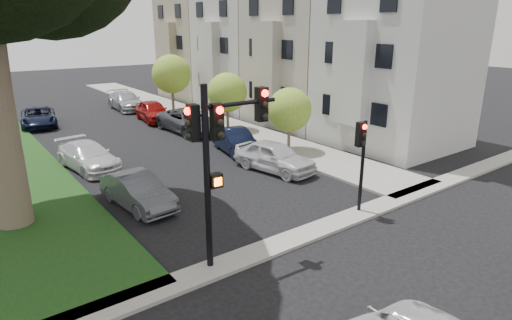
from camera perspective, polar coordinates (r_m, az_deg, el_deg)
ground at (r=14.05m, az=12.59°, el=-12.81°), size 140.00×140.00×0.00m
sidewalk_right at (r=36.26m, az=-9.47°, el=6.28°), size 3.50×44.00×0.12m
sidewalk_cross at (r=15.21m, az=6.86°, el=-9.75°), size 60.00×1.00×0.12m
house_a at (r=26.94m, az=18.49°, el=16.55°), size 7.70×7.55×15.97m
house_b at (r=31.89m, az=7.00°, el=17.30°), size 7.70×7.55×15.97m
house_c at (r=37.70m, az=-1.22°, el=17.44°), size 7.70×7.55×15.97m
house_d at (r=44.02m, az=-7.17°, el=17.33°), size 7.70×7.55×15.97m
small_tree_a at (r=24.19m, az=4.48°, el=6.70°), size 2.48×2.48×3.72m
small_tree_b at (r=29.20m, az=-3.86°, el=8.96°), size 2.67×2.67×4.00m
small_tree_c at (r=36.40m, az=-11.21°, el=11.17°), size 3.17×3.17×4.75m
traffic_signal_main at (r=12.07m, az=-4.98°, el=2.16°), size 2.70×0.70×5.53m
traffic_signal_secondary at (r=16.35m, az=13.87°, el=1.25°), size 0.49×0.40×3.67m
car_parked_0 at (r=21.30m, az=2.47°, el=0.48°), size 2.57×4.68×1.51m
car_parked_1 at (r=24.38m, az=-2.70°, el=2.54°), size 2.24×4.43×1.39m
car_parked_2 at (r=29.56m, az=-8.85°, el=5.19°), size 2.78×5.69×1.56m
car_parked_3 at (r=33.55m, az=-13.57°, el=6.37°), size 2.34×4.74×1.55m
car_parked_4 at (r=38.85m, az=-16.90°, el=7.55°), size 2.42×5.34×1.52m
car_parked_5 at (r=17.76m, az=-15.52°, el=-4.00°), size 1.86×4.22×1.35m
car_parked_6 at (r=23.22m, az=-21.45°, el=0.47°), size 2.46×4.81×1.34m
car_parked_8 at (r=34.68m, az=-27.01°, el=5.14°), size 3.07×5.24×1.37m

